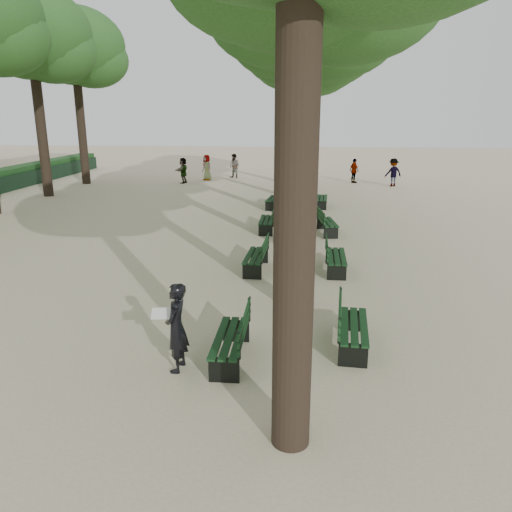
{
  "coord_description": "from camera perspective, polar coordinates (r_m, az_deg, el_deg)",
  "views": [
    {
      "loc": [
        1.53,
        -7.91,
        4.35
      ],
      "look_at": [
        0.6,
        3.0,
        1.2
      ],
      "focal_mm": 35.0,
      "sensor_mm": 36.0,
      "label": 1
    }
  ],
  "objects": [
    {
      "name": "pedestrian_e",
      "position": [
        32.66,
        -8.33,
        9.65
      ],
      "size": [
        0.62,
        1.53,
        1.61
      ],
      "primitive_type": "imported",
      "rotation": [
        0.0,
        0.0,
        4.51
      ],
      "color": "#262628",
      "rests_on": "ground"
    },
    {
      "name": "tree_central_4",
      "position": [
        26.12,
        5.2,
        23.25
      ],
      "size": [
        6.0,
        6.0,
        9.95
      ],
      "color": "#33261C",
      "rests_on": "ground"
    },
    {
      "name": "bench_left_2",
      "position": [
        18.99,
        1.26,
        3.65
      ],
      "size": [
        0.58,
        1.8,
        0.92
      ],
      "color": "black",
      "rests_on": "ground"
    },
    {
      "name": "ground",
      "position": [
        9.15,
        -5.48,
        -12.4
      ],
      "size": [
        120.0,
        120.0,
        0.0
      ],
      "primitive_type": "plane",
      "color": "beige",
      "rests_on": "ground"
    },
    {
      "name": "bench_left_1",
      "position": [
        14.21,
        -0.02,
        -0.62
      ],
      "size": [
        0.66,
        1.83,
        0.92
      ],
      "color": "black",
      "rests_on": "ground"
    },
    {
      "name": "pedestrian_a",
      "position": [
        34.93,
        -2.47,
        10.24
      ],
      "size": [
        0.86,
        0.68,
        1.64
      ],
      "primitive_type": "imported",
      "rotation": [
        0.0,
        0.0,
        5.76
      ],
      "color": "#262628",
      "rests_on": "ground"
    },
    {
      "name": "bench_right_3",
      "position": [
        24.19,
        7.47,
        6.21
      ],
      "size": [
        0.68,
        1.83,
        0.92
      ],
      "color": "black",
      "rests_on": "ground"
    },
    {
      "name": "pedestrian_d",
      "position": [
        33.94,
        -5.63,
        10.04
      ],
      "size": [
        0.82,
        0.82,
        1.68
      ],
      "primitive_type": "imported",
      "rotation": [
        0.0,
        0.0,
        5.49
      ],
      "color": "#262628",
      "rests_on": "ground"
    },
    {
      "name": "tree_central_5",
      "position": [
        31.08,
        5.18,
        22.08
      ],
      "size": [
        6.0,
        6.0,
        9.95
      ],
      "color": "#33261C",
      "rests_on": "ground"
    },
    {
      "name": "tree_central_3",
      "position": [
        21.17,
        5.23,
        24.96
      ],
      "size": [
        6.0,
        6.0,
        9.95
      ],
      "color": "#33261C",
      "rests_on": "ground"
    },
    {
      "name": "bench_left_0",
      "position": [
        9.2,
        -2.96,
        -10.29
      ],
      "size": [
        0.58,
        1.8,
        0.92
      ],
      "color": "black",
      "rests_on": "ground"
    },
    {
      "name": "man_with_map",
      "position": [
        8.76,
        -9.08,
        -8.07
      ],
      "size": [
        0.61,
        0.66,
        1.59
      ],
      "color": "black",
      "rests_on": "ground"
    },
    {
      "name": "bench_right_1",
      "position": [
        14.31,
        9.09,
        -0.71
      ],
      "size": [
        0.62,
        1.81,
        0.92
      ],
      "color": "black",
      "rests_on": "ground"
    },
    {
      "name": "tree_far_4",
      "position": [
        29.47,
        -24.39,
        22.13
      ],
      "size": [
        6.0,
        6.0,
        10.45
      ],
      "color": "#33261C",
      "rests_on": "ground"
    },
    {
      "name": "bench_right_2",
      "position": [
        18.78,
        8.15,
        3.35
      ],
      "size": [
        0.79,
        1.86,
        0.92
      ],
      "color": "black",
      "rests_on": "ground"
    },
    {
      "name": "bench_left_3",
      "position": [
        23.77,
        2.02,
        6.16
      ],
      "size": [
        0.77,
        1.85,
        0.92
      ],
      "color": "black",
      "rests_on": "ground"
    },
    {
      "name": "bench_right_0",
      "position": [
        9.82,
        11.0,
        -8.79
      ],
      "size": [
        0.72,
        1.84,
        0.92
      ],
      "color": "black",
      "rests_on": "ground"
    },
    {
      "name": "pedestrian_b",
      "position": [
        31.99,
        15.41,
        9.19
      ],
      "size": [
        1.14,
        0.67,
        1.69
      ],
      "primitive_type": "imported",
      "rotation": [
        0.0,
        0.0,
        3.47
      ],
      "color": "#262628",
      "rests_on": "ground"
    },
    {
      "name": "tree_far_5",
      "position": [
        33.95,
        -20.09,
        21.56
      ],
      "size": [
        6.0,
        6.0,
        10.45
      ],
      "color": "#33261C",
      "rests_on": "ground"
    },
    {
      "name": "pedestrian_c",
      "position": [
        33.04,
        11.16,
        9.53
      ],
      "size": [
        0.71,
        0.94,
        1.54
      ],
      "primitive_type": "imported",
      "rotation": [
        0.0,
        0.0,
        2.07
      ],
      "color": "#262628",
      "rests_on": "ground"
    }
  ]
}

